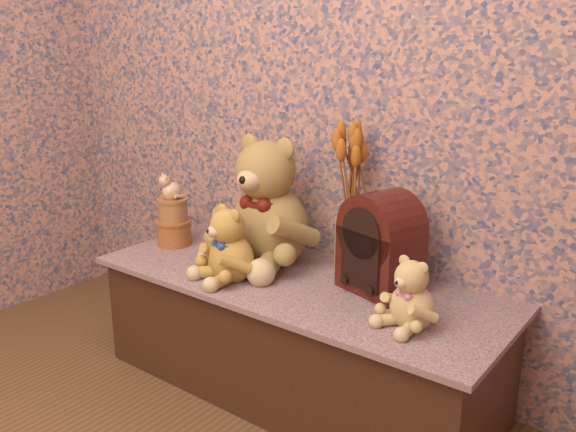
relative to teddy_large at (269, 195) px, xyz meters
The scene contains 10 objects.
display_shelf 0.52m from the teddy_large, 25.69° to the right, with size 1.48×0.59×0.43m, color navy.
teddy_large is the anchor object (origin of this frame).
teddy_medium 0.25m from the teddy_large, 87.52° to the right, with size 0.22×0.26×0.28m, color #B58633, non-canonical shape.
teddy_small 0.71m from the teddy_large, 14.85° to the right, with size 0.18×0.21×0.22m, color tan, non-canonical shape.
cathedral_radio 0.48m from the teddy_large, ahead, with size 0.24×0.18×0.34m, color #3A110A, non-canonical shape.
ceramic_vase 0.35m from the teddy_large, 16.28° to the left, with size 0.12×0.12×0.20m, color tan.
dried_stalks 0.35m from the teddy_large, 16.28° to the left, with size 0.21×0.21×0.40m, color #B05C1C, non-canonical shape.
biscuit_tin_lower 0.48m from the teddy_large, 167.28° to the right, with size 0.14×0.14×0.10m, color #B58735.
biscuit_tin_upper 0.45m from the teddy_large, 167.28° to the right, with size 0.12×0.12×0.09m, color tan.
cat_figurine 0.43m from the teddy_large, 167.28° to the right, with size 0.08×0.09×0.11m, color silver, non-canonical shape.
Camera 1 is at (1.16, -0.36, 1.23)m, focal length 37.77 mm.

